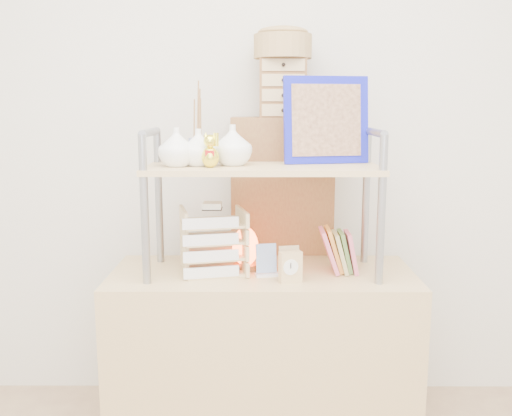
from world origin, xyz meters
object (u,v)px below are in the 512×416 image
at_px(cabinet, 281,264).
at_px(letter_tray, 213,245).
at_px(desk, 262,360).
at_px(salt_lamp, 245,248).

xyz_separation_m(cabinet, letter_tray, (-0.28, -0.38, 0.19)).
bearing_deg(letter_tray, desk, 1.87).
distance_m(cabinet, letter_tray, 0.51).
relative_size(desk, letter_tray, 4.27).
bearing_deg(desk, letter_tray, -178.13).
bearing_deg(letter_tray, salt_lamp, 18.74).
distance_m(letter_tray, salt_lamp, 0.14).
height_order(desk, cabinet, cabinet).
height_order(cabinet, salt_lamp, cabinet).
height_order(cabinet, letter_tray, cabinet).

